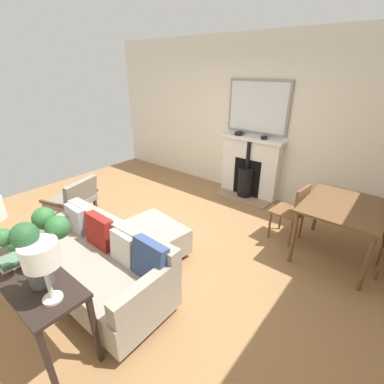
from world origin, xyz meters
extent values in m
cube|color=olive|center=(0.00, 0.00, 0.00)|extent=(4.87, 6.35, 0.01)
cube|color=silver|center=(-2.44, 0.00, 1.41)|extent=(0.12, 6.35, 2.82)
cube|color=#9E7A5B|center=(-2.00, 0.34, 0.01)|extent=(0.32, 1.05, 0.03)
cube|color=white|center=(-2.27, 0.34, 0.54)|extent=(0.21, 1.11, 1.08)
cube|color=black|center=(-2.18, 0.34, 0.38)|extent=(0.06, 0.53, 0.71)
cylinder|color=black|center=(-2.14, 0.34, 0.29)|extent=(0.29, 0.29, 0.53)
cylinder|color=black|center=(-2.14, 0.34, 0.57)|extent=(0.31, 0.31, 0.02)
cylinder|color=black|center=(-2.14, 0.34, 0.83)|extent=(0.07, 0.07, 0.50)
cube|color=white|center=(-2.24, 0.34, 1.10)|extent=(0.26, 1.19, 0.05)
cube|color=gray|center=(-2.35, 0.34, 1.64)|extent=(0.04, 1.14, 0.90)
cube|color=silver|center=(-2.33, 0.34, 1.64)|extent=(0.01, 1.06, 0.82)
cylinder|color=black|center=(-2.26, 0.05, 1.16)|extent=(0.16, 0.16, 0.05)
torus|color=black|center=(-2.26, 0.05, 1.18)|extent=(0.16, 0.16, 0.01)
cylinder|color=black|center=(-2.26, 0.55, 1.15)|extent=(0.11, 0.11, 0.05)
torus|color=black|center=(-2.26, 0.55, 1.18)|extent=(0.12, 0.12, 0.01)
cylinder|color=#B2B2B7|center=(1.38, -0.43, 0.05)|extent=(0.04, 0.04, 0.10)
cylinder|color=#B2B2B7|center=(1.37, 1.06, 0.05)|extent=(0.04, 0.04, 0.10)
cylinder|color=#B2B2B7|center=(0.76, -0.44, 0.05)|extent=(0.04, 0.04, 0.10)
cylinder|color=#B2B2B7|center=(0.75, 1.05, 0.05)|extent=(0.04, 0.04, 0.10)
cube|color=gray|center=(1.07, 0.31, 0.27)|extent=(0.79, 1.76, 0.33)
cube|color=gray|center=(0.74, 0.31, 0.60)|extent=(0.15, 1.76, 0.33)
cube|color=gray|center=(1.07, -0.51, 0.54)|extent=(0.74, 0.13, 0.21)
cube|color=gray|center=(1.06, 1.13, 0.54)|extent=(0.74, 0.13, 0.21)
cube|color=#99999E|center=(0.84, -0.36, 0.59)|extent=(0.14, 0.35, 0.35)
cube|color=maroon|center=(0.84, 0.12, 0.61)|extent=(0.15, 0.39, 0.39)
cube|color=beige|center=(0.84, 0.55, 0.58)|extent=(0.15, 0.34, 0.34)
cube|color=#334775|center=(0.83, 0.93, 0.61)|extent=(0.18, 0.40, 0.41)
cylinder|color=#B2B2B7|center=(0.30, -0.07, 0.04)|extent=(0.04, 0.04, 0.09)
cylinder|color=#B2B2B7|center=(0.39, 0.58, 0.04)|extent=(0.04, 0.04, 0.09)
cylinder|color=#B2B2B7|center=(-0.12, -0.02, 0.04)|extent=(0.04, 0.04, 0.09)
cylinder|color=#B2B2B7|center=(-0.03, 0.63, 0.04)|extent=(0.04, 0.04, 0.09)
cube|color=gray|center=(0.14, 0.28, 0.25)|extent=(0.63, 0.88, 0.33)
cube|color=#4C3321|center=(0.22, -1.66, 0.17)|extent=(0.05, 0.05, 0.34)
cube|color=#4C3321|center=(0.71, -1.53, 0.17)|extent=(0.05, 0.05, 0.34)
cube|color=#4C3321|center=(0.10, -1.20, 0.17)|extent=(0.05, 0.05, 0.34)
cube|color=#4C3321|center=(0.59, -1.07, 0.17)|extent=(0.05, 0.05, 0.34)
cube|color=slate|center=(0.40, -1.36, 0.36)|extent=(0.73, 0.70, 0.08)
cube|color=slate|center=(0.34, -1.12, 0.57)|extent=(0.62, 0.29, 0.35)
cube|color=#4C3321|center=(0.10, -1.45, 0.45)|extent=(0.18, 0.52, 0.04)
cube|color=#4C3321|center=(0.71, -1.28, 0.45)|extent=(0.18, 0.52, 0.04)
cube|color=black|center=(1.50, -0.37, 0.36)|extent=(0.04, 0.04, 0.72)
cube|color=black|center=(1.50, 0.98, 0.36)|extent=(0.04, 0.04, 0.72)
cube|color=black|center=(1.86, 0.98, 0.36)|extent=(0.04, 0.04, 0.72)
cube|color=black|center=(1.68, 0.31, 0.73)|extent=(0.43, 1.41, 0.03)
cylinder|color=beige|center=(1.68, 0.84, 0.76)|extent=(0.14, 0.14, 0.02)
cylinder|color=beige|center=(1.68, 0.84, 0.92)|extent=(0.03, 0.03, 0.29)
cylinder|color=silver|center=(1.68, 0.84, 1.15)|extent=(0.24, 0.24, 0.17)
cylinder|color=#4C4C51|center=(1.65, 0.62, 0.82)|extent=(0.17, 0.17, 0.14)
cylinder|color=brown|center=(1.65, 0.62, 1.01)|extent=(0.02, 0.02, 0.23)
sphere|color=#2D6633|center=(1.80, 0.61, 1.25)|extent=(0.13, 0.13, 0.13)
sphere|color=#26562D|center=(1.71, 0.75, 1.28)|extent=(0.18, 0.18, 0.18)
sphere|color=#2D6633|center=(1.50, 0.75, 1.23)|extent=(0.17, 0.17, 0.17)
sphere|color=#2D6633|center=(1.51, 0.56, 1.24)|extent=(0.17, 0.17, 0.17)
sphere|color=#387A3D|center=(1.72, 0.43, 1.10)|extent=(0.15, 0.15, 0.15)
cube|color=beige|center=(1.68, 0.19, 0.76)|extent=(0.26, 0.18, 0.02)
cube|color=#4C7056|center=(1.69, 0.20, 0.78)|extent=(0.23, 0.15, 0.03)
cube|color=#4C7056|center=(1.68, 0.21, 0.81)|extent=(0.24, 0.19, 0.03)
cylinder|color=brown|center=(-1.74, 1.74, 0.36)|extent=(0.05, 0.05, 0.72)
cylinder|color=brown|center=(-0.79, 1.74, 0.36)|extent=(0.05, 0.05, 0.72)
cylinder|color=brown|center=(-1.74, 2.53, 0.36)|extent=(0.05, 0.05, 0.72)
cylinder|color=brown|center=(-0.79, 2.53, 0.36)|extent=(0.05, 0.05, 0.72)
cube|color=brown|center=(-1.26, 2.13, 0.74)|extent=(1.05, 0.89, 0.03)
cylinder|color=brown|center=(-1.44, 1.33, 0.21)|extent=(0.04, 0.04, 0.43)
cylinder|color=brown|center=(-1.12, 1.29, 0.21)|extent=(0.04, 0.04, 0.43)
cylinder|color=brown|center=(-1.41, 1.65, 0.21)|extent=(0.04, 0.04, 0.43)
cylinder|color=brown|center=(-1.09, 1.61, 0.21)|extent=(0.04, 0.04, 0.43)
cube|color=brown|center=(-1.26, 1.47, 0.44)|extent=(0.44, 0.44, 0.02)
cube|color=brown|center=(-1.25, 1.64, 0.65)|extent=(0.36, 0.07, 0.40)
cylinder|color=brown|center=(-1.09, 2.65, 0.22)|extent=(0.03, 0.03, 0.45)
cylinder|color=brown|center=(-1.41, 2.62, 0.22)|extent=(0.03, 0.03, 0.45)
camera|label=1|loc=(2.19, 2.54, 2.28)|focal=25.52mm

